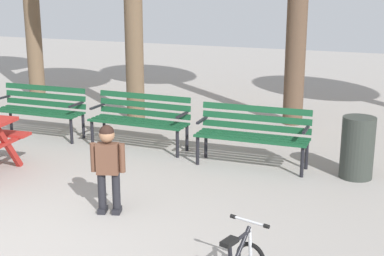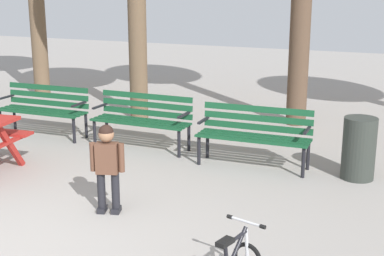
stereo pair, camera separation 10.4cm
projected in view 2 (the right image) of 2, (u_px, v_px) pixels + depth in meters
ground at (5, 253)px, 5.35m from camera, size 36.00×36.00×0.00m
park_bench_far_left at (44, 106)px, 9.41m from camera, size 1.61×0.50×0.85m
park_bench_left at (143, 116)px, 8.68m from camera, size 1.60×0.47×0.85m
park_bench_right at (255, 131)px, 7.79m from camera, size 1.61×0.51×0.85m
child_standing at (107, 162)px, 6.16m from camera, size 0.38×0.23×1.03m
trash_bin at (359, 148)px, 7.31m from camera, size 0.44×0.44×0.84m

